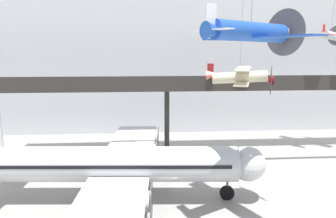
% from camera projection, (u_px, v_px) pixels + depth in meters
% --- Properties ---
extents(hangar_back_wall, '(140.00, 3.00, 24.54)m').
position_uv_depth(hangar_back_wall, '(163.00, 57.00, 48.57)').
color(hangar_back_wall, silver).
rests_on(hangar_back_wall, ground).
extents(mezzanine_walkway, '(110.00, 3.20, 10.15)m').
position_uv_depth(mezzanine_walkway, '(167.00, 88.00, 39.85)').
color(mezzanine_walkway, '#2D2B28').
rests_on(mezzanine_walkway, ground).
extents(airliner_silver_main, '(27.87, 31.64, 9.39)m').
position_uv_depth(airliner_silver_main, '(112.00, 165.00, 26.60)').
color(airliner_silver_main, silver).
rests_on(airliner_silver_main, ground).
extents(suspended_plane_silver_racer, '(6.33, 6.53, 6.98)m').
position_uv_depth(suspended_plane_silver_racer, '(331.00, 36.00, 38.55)').
color(suspended_plane_silver_racer, silver).
extents(suspended_plane_blue_trainer, '(8.37, 9.42, 8.02)m').
position_uv_depth(suspended_plane_blue_trainer, '(250.00, 32.00, 20.78)').
color(suspended_plane_blue_trainer, '#1E4CAD').
extents(suspended_plane_cream_biplane, '(8.43, 9.83, 12.64)m').
position_uv_depth(suspended_plane_cream_biplane, '(240.00, 77.00, 36.50)').
color(suspended_plane_cream_biplane, beige).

